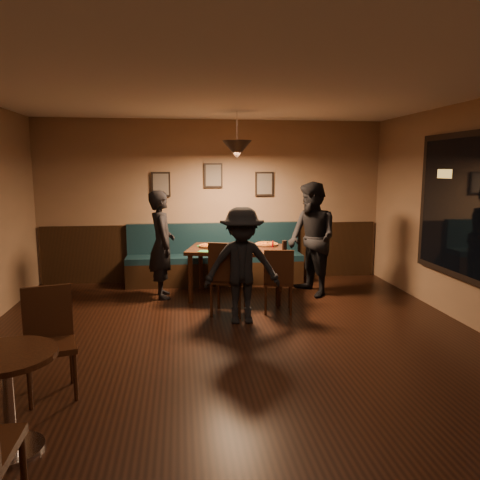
{
  "coord_description": "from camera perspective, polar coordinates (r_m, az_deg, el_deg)",
  "views": [
    {
      "loc": [
        -0.58,
        -4.65,
        1.98
      ],
      "look_at": [
        0.27,
        1.91,
        0.95
      ],
      "focal_mm": 34.83,
      "sensor_mm": 36.0,
      "label": 1
    }
  ],
  "objects": [
    {
      "name": "wainscot",
      "position": [
        8.28,
        -3.21,
        -1.48
      ],
      "size": [
        5.88,
        0.06,
        1.0
      ],
      "primitive_type": "cube",
      "color": "black",
      "rests_on": "ground"
    },
    {
      "name": "cafe_table",
      "position": [
        3.77,
        -26.47,
        -17.45
      ],
      "size": [
        0.87,
        0.87,
        0.73
      ],
      "primitive_type": "cylinder",
      "rotation": [
        0.0,
        0.0,
        0.31
      ],
      "color": "black",
      "rests_on": "floor"
    },
    {
      "name": "diner_front",
      "position": [
        5.92,
        0.24,
        -3.16
      ],
      "size": [
        0.98,
        0.58,
        1.49
      ],
      "primitive_type": "imported",
      "rotation": [
        0.0,
        0.0,
        -0.03
      ],
      "color": "black",
      "rests_on": "floor"
    },
    {
      "name": "diner_left",
      "position": [
        7.18,
        -9.56,
        -0.55
      ],
      "size": [
        0.48,
        0.65,
        1.65
      ],
      "primitive_type": "imported",
      "rotation": [
        0.0,
        0.0,
        1.72
      ],
      "color": "black",
      "rests_on": "floor"
    },
    {
      "name": "picture_left",
      "position": [
        8.14,
        -9.66,
        6.74
      ],
      "size": [
        0.32,
        0.04,
        0.42
      ],
      "primitive_type": "cube",
      "color": "black",
      "rests_on": "wall_back"
    },
    {
      "name": "picture_right",
      "position": [
        8.26,
        3.0,
        6.88
      ],
      "size": [
        0.32,
        0.04,
        0.42
      ],
      "primitive_type": "cube",
      "color": "black",
      "rests_on": "wall_back"
    },
    {
      "name": "chair_near_left",
      "position": [
        6.33,
        -1.4,
        -4.62
      ],
      "size": [
        0.57,
        0.57,
        1.01
      ],
      "primitive_type": null,
      "rotation": [
        0.0,
        0.0,
        -0.34
      ],
      "color": "black",
      "rests_on": "floor"
    },
    {
      "name": "chair_near_right",
      "position": [
        6.46,
        4.71,
        -4.9
      ],
      "size": [
        0.46,
        0.46,
        0.9
      ],
      "primitive_type": null,
      "rotation": [
        0.0,
        0.0,
        -0.19
      ],
      "color": "black",
      "rests_on": "floor"
    },
    {
      "name": "napkin_a",
      "position": [
        7.24,
        -4.69,
        -0.75
      ],
      "size": [
        0.17,
        0.17,
        0.01
      ],
      "primitive_type": "cube",
      "rotation": [
        0.0,
        0.0,
        0.26
      ],
      "color": "#1C6929",
      "rests_on": "dining_table"
    },
    {
      "name": "pizza_a",
      "position": [
        7.16,
        -3.6,
        -0.7
      ],
      "size": [
        0.4,
        0.4,
        0.04
      ],
      "primitive_type": "cylinder",
      "rotation": [
        0.0,
        0.0,
        0.12
      ],
      "color": "orange",
      "rests_on": "dining_table"
    },
    {
      "name": "floor",
      "position": [
        5.09,
        -0.24,
        -14.03
      ],
      "size": [
        7.0,
        7.0,
        0.0
      ],
      "primitive_type": "plane",
      "color": "black",
      "rests_on": "ground"
    },
    {
      "name": "pizza_c",
      "position": [
        7.3,
        3.28,
        -0.51
      ],
      "size": [
        0.4,
        0.4,
        0.04
      ],
      "primitive_type": "cylinder",
      "rotation": [
        0.0,
        0.0,
        -0.13
      ],
      "color": "gold",
      "rests_on": "dining_table"
    },
    {
      "name": "picture_center",
      "position": [
        8.15,
        -3.3,
        7.91
      ],
      "size": [
        0.32,
        0.04,
        0.42
      ],
      "primitive_type": "cube",
      "color": "black",
      "rests_on": "wall_back"
    },
    {
      "name": "cutlery_set",
      "position": [
        6.66,
        0.11,
        -1.56
      ],
      "size": [
        0.18,
        0.03,
        0.0
      ],
      "primitive_type": "cube",
      "rotation": [
        0.0,
        0.0,
        1.66
      ],
      "color": "silver",
      "rests_on": "dining_table"
    },
    {
      "name": "pizza_b",
      "position": [
        6.93,
        -0.43,
        -0.98
      ],
      "size": [
        0.41,
        0.41,
        0.04
      ],
      "primitive_type": "cylinder",
      "rotation": [
        0.0,
        0.0,
        -0.09
      ],
      "color": "orange",
      "rests_on": "dining_table"
    },
    {
      "name": "napkin_b",
      "position": [
        6.79,
        -4.38,
        -1.38
      ],
      "size": [
        0.21,
        0.21,
        0.01
      ],
      "primitive_type": "cube",
      "rotation": [
        0.0,
        0.0,
        -0.36
      ],
      "color": "#1F743A",
      "rests_on": "dining_table"
    },
    {
      "name": "tabasco_bottle",
      "position": [
        7.13,
        4.04,
        -0.46
      ],
      "size": [
        0.03,
        0.03,
        0.11
      ],
      "primitive_type": "cylinder",
      "rotation": [
        0.0,
        0.0,
        0.28
      ],
      "color": "#96050D",
      "rests_on": "dining_table"
    },
    {
      "name": "soda_glass",
      "position": [
        6.83,
        5.47,
        -0.71
      ],
      "size": [
        0.09,
        0.09,
        0.15
      ],
      "primitive_type": "cylinder",
      "rotation": [
        0.0,
        0.0,
        0.43
      ],
      "color": "black",
      "rests_on": "dining_table"
    },
    {
      "name": "wall_front",
      "position": [
        1.41,
        18.25,
        -15.69
      ],
      "size": [
        6.0,
        0.0,
        6.0
      ],
      "primitive_type": "plane",
      "rotation": [
        -1.57,
        0.0,
        0.0
      ],
      "color": "#8C704F",
      "rests_on": "ground"
    },
    {
      "name": "wall_back",
      "position": [
        8.2,
        -3.28,
        4.76
      ],
      "size": [
        6.0,
        0.0,
        6.0
      ],
      "primitive_type": "plane",
      "rotation": [
        1.57,
        0.0,
        0.0
      ],
      "color": "#8C704F",
      "rests_on": "ground"
    },
    {
      "name": "window_frame",
      "position": [
        6.27,
        27.1,
        3.49
      ],
      "size": [
        0.06,
        2.56,
        1.86
      ],
      "primitive_type": "cube",
      "color": "black",
      "rests_on": "wall_right"
    },
    {
      "name": "diner_right",
      "position": [
        7.29,
        8.8,
        0.1
      ],
      "size": [
        0.89,
        1.02,
        1.77
      ],
      "primitive_type": "imported",
      "rotation": [
        0.0,
        0.0,
        -1.28
      ],
      "color": "black",
      "rests_on": "floor"
    },
    {
      "name": "booth_bench",
      "position": [
        8.01,
        -3.07,
        -1.82
      ],
      "size": [
        3.0,
        0.6,
        1.0
      ],
      "primitive_type": null,
      "color": "#0F232D",
      "rests_on": "ground"
    },
    {
      "name": "dining_table",
      "position": [
        7.15,
        -0.36,
        -4.03
      ],
      "size": [
        1.63,
        1.25,
        0.78
      ],
      "primitive_type": "cube",
      "rotation": [
        0.0,
        0.0,
        -0.24
      ],
      "color": "black",
      "rests_on": "floor"
    },
    {
      "name": "pendant_lamp",
      "position": [
        6.97,
        -0.37,
        11.06
      ],
      "size": [
        0.44,
        0.44,
        0.25
      ],
      "primitive_type": "cone",
      "rotation": [
        3.14,
        0.0,
        0.0
      ],
      "color": "black",
      "rests_on": "ceiling"
    },
    {
      "name": "ceiling",
      "position": [
        4.76,
        -0.26,
        18.77
      ],
      "size": [
        7.0,
        7.0,
        0.0
      ],
      "primitive_type": "plane",
      "rotation": [
        3.14,
        0.0,
        0.0
      ],
      "color": "silver",
      "rests_on": "ground"
    },
    {
      "name": "window_glass",
      "position": [
        6.25,
        26.87,
        3.49
      ],
      "size": [
        0.0,
        2.4,
        2.4
      ],
      "primitive_type": "plane",
      "rotation": [
        1.57,
        0.0,
        -1.57
      ],
      "color": "black",
      "rests_on": "wall_right"
    },
    {
      "name": "cafe_chair_far",
      "position": [
        4.43,
        -22.25,
        -11.71
      ],
      "size": [
        0.52,
        0.52,
        0.94
      ],
      "primitive_type": null,
      "rotation": [
        0.0,
        0.0,
        3.44
      ],
      "color": "black",
      "rests_on": "floor"
    }
  ]
}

